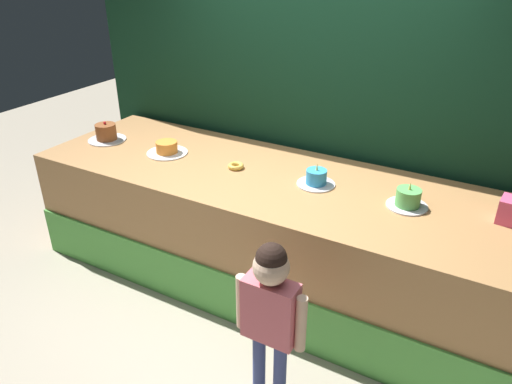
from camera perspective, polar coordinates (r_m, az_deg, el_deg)
The scene contains 9 objects.
ground_plane at distance 3.71m, azimuth -2.66°, elevation -15.02°, with size 12.00×12.00×0.00m, color #ADA38E.
stage_platform at distance 3.84m, azimuth 1.90°, elevation -4.59°, with size 3.88×1.23×0.94m.
curtain_backdrop at distance 4.06m, azimuth 6.85°, elevation 11.33°, with size 4.36×0.08×2.79m, color #113823.
child_figure at distance 2.72m, azimuth 1.72°, elevation -13.29°, with size 0.44×0.20×1.13m.
donut at distance 3.76m, azimuth -2.40°, elevation 3.09°, with size 0.13×0.13×0.04m, color #F2BF4C.
cake_far_left at distance 4.50m, azimuth -17.32°, elevation 6.65°, with size 0.33×0.33×0.17m.
cake_center_left at distance 4.10m, azimuth -10.51°, elevation 5.09°, with size 0.34×0.34×0.10m.
cake_center_right at distance 3.51m, azimuth 7.15°, elevation 1.60°, with size 0.28×0.28×0.17m.
cake_far_right at distance 3.34m, azimuth 17.56°, elevation -0.79°, with size 0.27×0.27×0.18m.
Camera 1 is at (1.49, -2.31, 2.50)m, focal length 33.77 mm.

